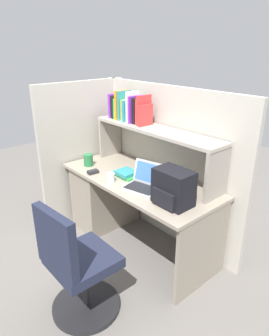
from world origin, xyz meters
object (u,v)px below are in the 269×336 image
at_px(laptop, 145,183).
at_px(office_chair, 77,270).
at_px(paper_cup, 111,178).
at_px(snack_canister, 88,160).
at_px(computer_mouse, 93,172).
at_px(backpack, 173,188).

relative_size(laptop, office_chair, 0.39).
height_order(paper_cup, snack_canister, snack_canister).
bearing_deg(snack_canister, paper_cup, -8.36).
bearing_deg(computer_mouse, paper_cup, 9.99).
xyz_separation_m(computer_mouse, paper_cup, (0.27, 0.01, 0.03)).
xyz_separation_m(computer_mouse, snack_canister, (-0.21, 0.08, 0.04)).
xyz_separation_m(backpack, computer_mouse, (-0.92, -0.13, -0.12)).
height_order(backpack, computer_mouse, backpack).
bearing_deg(computer_mouse, office_chair, -34.42).
relative_size(paper_cup, snack_canister, 0.69).
relative_size(backpack, computer_mouse, 2.88).
height_order(computer_mouse, snack_canister, snack_canister).
distance_m(backpack, snack_canister, 1.13).
xyz_separation_m(snack_canister, office_chair, (0.94, -0.73, -0.40)).
bearing_deg(office_chair, snack_canister, -43.35).
bearing_deg(computer_mouse, backpack, 15.03).
bearing_deg(backpack, snack_canister, -177.66).
distance_m(paper_cup, snack_canister, 0.48).
bearing_deg(computer_mouse, snack_canister, 165.00).
distance_m(computer_mouse, office_chair, 1.04).
relative_size(computer_mouse, paper_cup, 1.26).
height_order(paper_cup, office_chair, office_chair).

